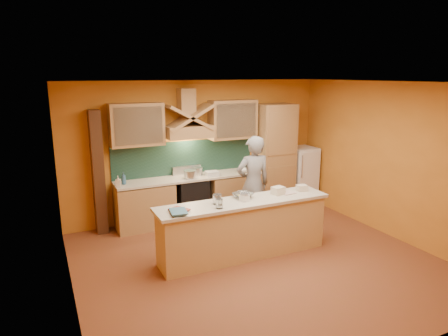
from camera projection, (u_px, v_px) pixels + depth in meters
name	position (u px, v px, depth m)	size (l,w,h in m)	color
floor	(258.00, 261.00, 6.37)	(5.50, 5.00, 0.01)	brown
ceiling	(261.00, 83.00, 5.73)	(5.50, 5.00, 0.01)	white
wall_back	(199.00, 149.00, 8.25)	(5.50, 0.02, 2.80)	#C57826
wall_front	(390.00, 236.00, 3.85)	(5.50, 0.02, 2.80)	#C57826
wall_left	(66.00, 201.00, 4.91)	(0.02, 5.00, 2.80)	#C57826
wall_right	(392.00, 160.00, 7.19)	(0.02, 5.00, 2.80)	#C57826
base_cabinet_left	(145.00, 206.00, 7.69)	(1.10, 0.60, 0.86)	#AE824F
base_cabinet_right	(233.00, 194.00, 8.48)	(1.10, 0.60, 0.86)	#AE824F
counter_top	(190.00, 177.00, 7.98)	(3.00, 0.62, 0.04)	beige
stove	(191.00, 199.00, 8.08)	(0.60, 0.58, 0.90)	black
backsplash	(185.00, 158.00, 8.15)	(3.00, 0.03, 0.70)	#17342B
range_hood	(189.00, 132.00, 7.81)	(0.92, 0.50, 0.24)	#AE824F
hood_chimney	(186.00, 101.00, 7.76)	(0.30, 0.30, 0.50)	#AE824F
upper_cabinet_left	(137.00, 125.00, 7.42)	(1.00, 0.35, 0.80)	#AE824F
upper_cabinet_right	(233.00, 119.00, 8.25)	(1.00, 0.35, 0.80)	#AE824F
pantry_column	(274.00, 157.00, 8.73)	(0.80, 0.60, 2.30)	#AE824F
fridge	(301.00, 175.00, 9.15)	(0.58, 0.60, 1.30)	white
trim_column_left	(98.00, 173.00, 7.33)	(0.20, 0.30, 2.30)	#472816
island_body	(244.00, 230.00, 6.49)	(2.80, 0.55, 0.88)	tan
island_top	(244.00, 202.00, 6.38)	(2.90, 0.62, 0.05)	beige
person	(253.00, 184.00, 7.45)	(0.67, 0.44, 1.83)	gray
pot_large	(190.00, 175.00, 7.82)	(0.24, 0.24, 0.17)	silver
pot_small	(197.00, 172.00, 8.08)	(0.19, 0.19, 0.15)	#BBBAC2
soap_bottle_a	(118.00, 181.00, 7.21)	(0.09, 0.10, 0.21)	beige
soap_bottle_b	(124.00, 178.00, 7.39)	(0.09, 0.09, 0.23)	#2F5C82
bowl_back	(243.00, 171.00, 8.30)	(0.23, 0.23, 0.07)	white
dish_rack	(212.00, 173.00, 8.03)	(0.25, 0.20, 0.09)	silver
book_lower	(174.00, 212.00, 5.83)	(0.21, 0.28, 0.03)	#A5483B
book_upper	(170.00, 212.00, 5.75)	(0.24, 0.32, 0.02)	#3D6D87
jar_large	(217.00, 199.00, 6.20)	(0.14, 0.14, 0.16)	silver
jar_small	(219.00, 204.00, 6.01)	(0.11, 0.11, 0.14)	silver
kitchen_scale	(244.00, 198.00, 6.36)	(0.12, 0.12, 0.10)	white
mixing_bowl	(243.00, 195.00, 6.53)	(0.31, 0.31, 0.08)	white
cloth	(288.00, 193.00, 6.77)	(0.23, 0.17, 0.02)	#C7AAA4
grocery_bag_a	(278.00, 191.00, 6.70)	(0.20, 0.16, 0.13)	beige
grocery_bag_b	(302.00, 188.00, 6.91)	(0.17, 0.13, 0.10)	beige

